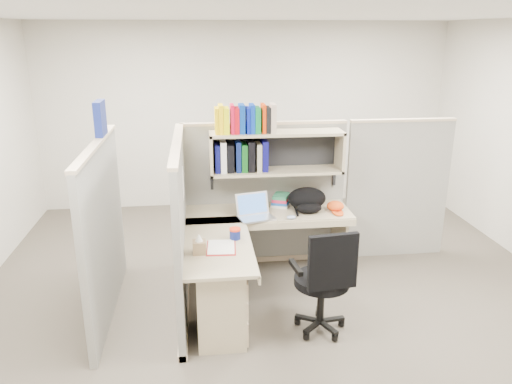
{
  "coord_description": "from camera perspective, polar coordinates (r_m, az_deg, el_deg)",
  "views": [
    {
      "loc": [
        -0.71,
        -4.35,
        2.55
      ],
      "look_at": [
        -0.17,
        0.25,
        1.05
      ],
      "focal_mm": 35.0,
      "sensor_mm": 36.0,
      "label": 1
    }
  ],
  "objects": [
    {
      "name": "task_chair",
      "position": [
        4.45,
        7.65,
        -11.78
      ],
      "size": [
        0.55,
        0.51,
        1.01
      ],
      "color": "black",
      "rests_on": "ground"
    },
    {
      "name": "snack_canister",
      "position": [
        4.59,
        -2.41,
        -4.75
      ],
      "size": [
        0.11,
        0.11,
        0.1
      ],
      "color": "navy",
      "rests_on": "desk"
    },
    {
      "name": "mouse",
      "position": [
        5.09,
        4.07,
        -2.9
      ],
      "size": [
        0.11,
        0.09,
        0.04
      ],
      "primitive_type": "ellipsoid",
      "rotation": [
        0.0,
        0.0,
        -0.32
      ],
      "color": "#8FA2CB",
      "rests_on": "desk"
    },
    {
      "name": "cubicle",
      "position": [
        5.09,
        -2.49,
        -0.95
      ],
      "size": [
        3.79,
        1.84,
        1.95
      ],
      "color": "slate",
      "rests_on": "ground"
    },
    {
      "name": "loose_paper",
      "position": [
        4.45,
        -4.01,
        -6.27
      ],
      "size": [
        0.25,
        0.33,
        0.0
      ],
      "primitive_type": null,
      "rotation": [
        0.0,
        0.0,
        -0.06
      ],
      "color": "silver",
      "rests_on": "desk"
    },
    {
      "name": "room_shell",
      "position": [
        4.51,
        2.51,
        5.95
      ],
      "size": [
        6.0,
        6.0,
        6.0
      ],
      "color": "beige",
      "rests_on": "ground"
    },
    {
      "name": "laptop",
      "position": [
        5.05,
        0.03,
        -1.73
      ],
      "size": [
        0.42,
        0.42,
        0.25
      ],
      "primitive_type": null,
      "rotation": [
        0.0,
        0.0,
        0.25
      ],
      "color": "silver",
      "rests_on": "desk"
    },
    {
      "name": "desk",
      "position": [
        4.59,
        -2.22,
        -9.51
      ],
      "size": [
        1.74,
        1.75,
        0.73
      ],
      "color": "tan",
      "rests_on": "ground"
    },
    {
      "name": "paper_cup",
      "position": [
        5.44,
        0.85,
        -1.17
      ],
      "size": [
        0.07,
        0.07,
        0.09
      ],
      "primitive_type": "cylinder",
      "rotation": [
        0.0,
        0.0,
        -0.05
      ],
      "color": "silver",
      "rests_on": "desk"
    },
    {
      "name": "ground",
      "position": [
        5.09,
        2.26,
        -12.17
      ],
      "size": [
        6.0,
        6.0,
        0.0
      ],
      "primitive_type": "plane",
      "color": "#3C372E",
      "rests_on": "ground"
    },
    {
      "name": "tissue_box",
      "position": [
        4.32,
        -6.51,
        -5.88
      ],
      "size": [
        0.12,
        0.12,
        0.18
      ],
      "primitive_type": null,
      "rotation": [
        0.0,
        0.0,
        0.03
      ],
      "color": "#8F7351",
      "rests_on": "desk"
    },
    {
      "name": "backpack",
      "position": [
        5.3,
        5.95,
        -0.92
      ],
      "size": [
        0.5,
        0.44,
        0.24
      ],
      "primitive_type": null,
      "rotation": [
        0.0,
        0.0,
        -0.37
      ],
      "color": "black",
      "rests_on": "desk"
    },
    {
      "name": "book_stack",
      "position": [
        5.47,
        2.88,
        -0.89
      ],
      "size": [
        0.26,
        0.3,
        0.12
      ],
      "primitive_type": null,
      "rotation": [
        0.0,
        0.0,
        -0.36
      ],
      "color": "gray",
      "rests_on": "desk"
    },
    {
      "name": "orange_cap",
      "position": [
        5.37,
        9.05,
        -1.59
      ],
      "size": [
        0.19,
        0.22,
        0.1
      ],
      "primitive_type": null,
      "rotation": [
        0.0,
        0.0,
        0.02
      ],
      "color": "#D04312",
      "rests_on": "desk"
    }
  ]
}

